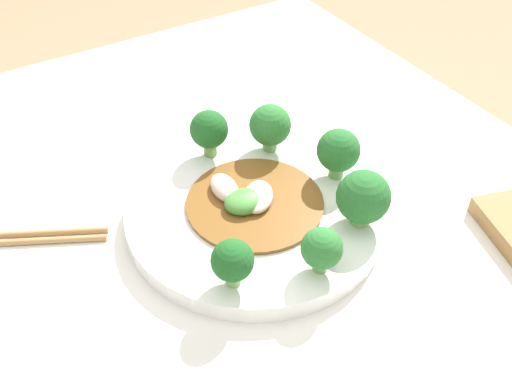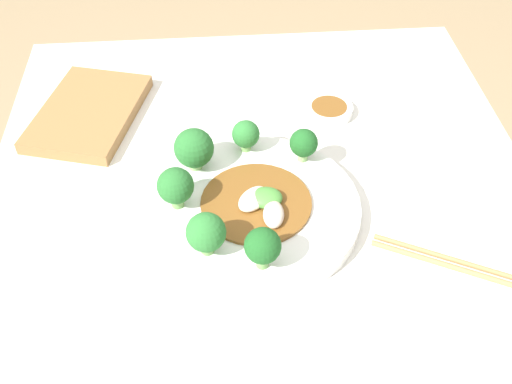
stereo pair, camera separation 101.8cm
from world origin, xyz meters
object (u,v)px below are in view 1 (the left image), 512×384
Objects in this scene: stirfry_center at (251,200)px; chopsticks at (6,239)px; broccoli_northwest at (232,261)px; broccoli_southeast at (270,126)px; broccoli_south at (338,151)px; broccoli_southwest at (363,197)px; broccoli_east at (209,130)px; plate at (256,213)px; broccoli_west at (322,249)px.

chopsticks is at bearing 66.26° from stirfry_center.
broccoli_southeast reaches higher than broccoli_northwest.
broccoli_northwest is (-0.08, 0.18, -0.00)m from broccoli_south.
broccoli_southwest reaches higher than broccoli_east.
stirfry_center reaches higher than plate.
broccoli_south reaches higher than plate.
broccoli_west is 0.84× the size of broccoli_east.
plate is at bearing -114.46° from chopsticks.
broccoli_south is at bearing -92.07° from plate.
chopsticks is at bearing 48.61° from broccoli_west.
plate is at bearing 3.10° from broccoli_west.
stirfry_center is at bearing 135.97° from broccoli_southeast.
broccoli_northwest is 0.09m from broccoli_west.
broccoli_northwest is at bearing 113.23° from broccoli_south.
stirfry_center is at bearing 45.33° from broccoli_southwest.
stirfry_center is at bearing 177.54° from broccoli_east.
broccoli_southwest is at bearing -134.06° from plate.
broccoli_southwest is 0.12m from stirfry_center.
broccoli_southwest is at bearing -134.67° from stirfry_center.
plate is at bearing 179.59° from broccoli_east.
broccoli_southwest is 1.28× the size of broccoli_west.
broccoli_south is 1.23× the size of broccoli_west.
plate is 0.11m from broccoli_southeast.
broccoli_northwest is 0.26× the size of chopsticks.
broccoli_southwest reaches higher than chopsticks.
stirfry_center is at bearing 34.36° from plate.
stirfry_center is (-0.07, 0.07, -0.03)m from broccoli_southeast.
stirfry_center is at bearing -39.47° from broccoli_northwest.
stirfry_center is 0.76× the size of chopsticks.
broccoli_southwest reaches higher than broccoli_south.
broccoli_southeast is 0.07m from broccoli_east.
broccoli_southeast is 0.40× the size of stirfry_center.
broccoli_southwest is (-0.16, -0.01, 0.00)m from broccoli_southeast.
broccoli_southwest is (0.00, -0.16, 0.00)m from broccoli_northwest.
broccoli_west reaches higher than chopsticks.
broccoli_west is 0.33× the size of stirfry_center.
broccoli_southwest is at bearing -67.05° from broccoli_west.
broccoli_west is (-0.03, -0.08, -0.00)m from broccoli_northwest.
stirfry_center is 0.26m from chopsticks.
broccoli_south is 0.20m from broccoli_northwest.
broccoli_southeast reaches higher than broccoli_west.
broccoli_south is at bearing -43.17° from broccoli_west.
chopsticks is at bearing 41.51° from broccoli_northwest.
plate is 0.27m from chopsticks.
broccoli_south reaches higher than chopsticks.
plate is 0.11m from broccoli_south.
broccoli_south is 0.09m from broccoli_southeast.
broccoli_northwest is at bearing 70.39° from broccoli_west.
broccoli_southwest reaches higher than broccoli_west.
chopsticks is at bearing 88.86° from broccoli_east.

